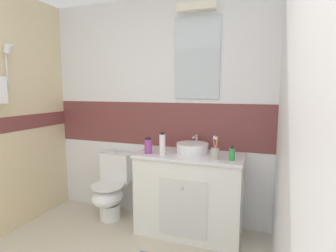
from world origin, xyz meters
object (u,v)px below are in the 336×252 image
object	(u,v)px
toilet	(111,189)
sink_basin	(192,148)
soap_dispenser	(232,154)
shampoo_bottle_tall	(162,144)
toothbrush_cup	(215,153)
mouthwash_bottle	(148,146)

from	to	relation	value
toilet	sink_basin	bearing A→B (deg)	2.34
soap_dispenser	shampoo_bottle_tall	bearing A→B (deg)	-178.37
soap_dispenser	sink_basin	bearing A→B (deg)	158.02
toothbrush_cup	shampoo_bottle_tall	world-z (taller)	shampoo_bottle_tall
toothbrush_cup	soap_dispenser	xyz separation A→B (m)	(0.16, -0.00, -0.00)
toilet	shampoo_bottle_tall	bearing A→B (deg)	-11.97
mouthwash_bottle	soap_dispenser	bearing A→B (deg)	0.50
toilet	toothbrush_cup	size ratio (longest dim) A/B	3.50
soap_dispenser	mouthwash_bottle	bearing A→B (deg)	-179.50
mouthwash_bottle	toilet	bearing A→B (deg)	165.82
toothbrush_cup	shampoo_bottle_tall	bearing A→B (deg)	-177.54
sink_basin	toilet	world-z (taller)	sink_basin
soap_dispenser	toothbrush_cup	bearing A→B (deg)	178.85
sink_basin	mouthwash_bottle	size ratio (longest dim) A/B	2.27
sink_basin	mouthwash_bottle	xyz separation A→B (m)	(-0.42, -0.18, 0.02)
sink_basin	mouthwash_bottle	bearing A→B (deg)	-157.31
toothbrush_cup	shampoo_bottle_tall	size ratio (longest dim) A/B	0.96
sink_basin	shampoo_bottle_tall	size ratio (longest dim) A/B	1.64
soap_dispenser	mouthwash_bottle	size ratio (longest dim) A/B	0.91
soap_dispenser	toilet	bearing A→B (deg)	174.64
mouthwash_bottle	shampoo_bottle_tall	xyz separation A→B (m)	(0.16, -0.01, 0.03)
sink_basin	shampoo_bottle_tall	distance (m)	0.32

